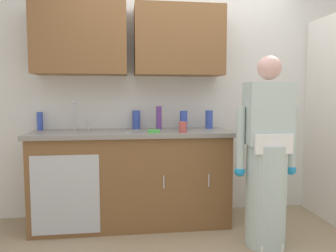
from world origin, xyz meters
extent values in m
plane|color=#998466|center=(0.00, 0.00, 0.00)|extent=(9.00, 9.00, 0.00)
cube|color=silver|center=(0.00, 1.05, 1.35)|extent=(4.80, 0.10, 2.70)
cube|color=brown|center=(-1.04, 0.83, 1.85)|extent=(0.91, 0.34, 0.70)
cube|color=brown|center=(-0.05, 0.83, 1.85)|extent=(0.91, 0.34, 0.70)
cube|color=brown|center=(-0.55, 0.70, 0.45)|extent=(1.90, 0.60, 0.90)
cube|color=#B7BABF|center=(-1.15, 0.39, 0.41)|extent=(0.60, 0.01, 0.72)
cylinder|color=silver|center=(-0.27, 0.39, 0.50)|extent=(0.01, 0.01, 0.12)
cylinder|color=silver|center=(0.16, 0.39, 0.50)|extent=(0.01, 0.01, 0.12)
cube|color=gray|center=(-0.55, 0.70, 0.92)|extent=(1.96, 0.66, 0.04)
cube|color=#B7BABF|center=(-1.08, 0.70, 0.92)|extent=(0.50, 0.36, 0.03)
cylinder|color=#B7BABF|center=(-1.12, 0.85, 1.09)|extent=(0.02, 0.02, 0.30)
sphere|color=#B7BABF|center=(-1.12, 0.79, 1.23)|extent=(0.04, 0.04, 0.04)
cylinder|color=#B7BABF|center=(-0.99, 0.85, 0.99)|extent=(0.02, 0.02, 0.10)
cube|color=white|center=(0.58, 0.03, 0.03)|extent=(0.20, 0.26, 0.06)
cylinder|color=#B2C6C1|center=(0.58, 0.05, 0.44)|extent=(0.34, 0.34, 0.88)
cube|color=#B2C6C1|center=(0.58, 0.05, 1.14)|extent=(0.38, 0.22, 0.52)
sphere|color=#D8A398|center=(0.58, 0.05, 1.52)|extent=(0.20, 0.20, 0.20)
cube|color=white|center=(0.58, -0.07, 0.90)|extent=(0.32, 0.04, 0.16)
cylinder|color=#B2C6C1|center=(0.35, 0.07, 0.93)|extent=(0.07, 0.07, 0.55)
sphere|color=#1E8CCC|center=(0.35, 0.07, 0.65)|extent=(0.09, 0.09, 0.09)
cylinder|color=#B2C6C1|center=(0.81, 0.07, 0.93)|extent=(0.07, 0.07, 0.55)
sphere|color=#1E8CCC|center=(0.81, 0.07, 0.65)|extent=(0.09, 0.09, 0.09)
cylinder|color=#334CB2|center=(-0.49, 0.93, 1.04)|extent=(0.08, 0.08, 0.19)
cylinder|color=#66388C|center=(-0.26, 0.84, 1.06)|extent=(0.06, 0.06, 0.24)
cylinder|color=#334CB2|center=(0.00, 0.84, 1.04)|extent=(0.08, 0.08, 0.19)
cylinder|color=#334CB2|center=(-1.48, 0.93, 1.03)|extent=(0.06, 0.06, 0.18)
cylinder|color=#334CB2|center=(0.28, 0.86, 1.04)|extent=(0.08, 0.08, 0.19)
cylinder|color=#B24C47|center=(-0.07, 0.50, 0.99)|extent=(0.08, 0.08, 0.10)
cube|color=silver|center=(-0.55, 0.67, 0.94)|extent=(0.14, 0.22, 0.01)
cube|color=#4CBF4C|center=(-0.34, 0.52, 0.96)|extent=(0.11, 0.07, 0.03)
camera|label=1|loc=(-0.62, -2.59, 1.28)|focal=35.36mm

